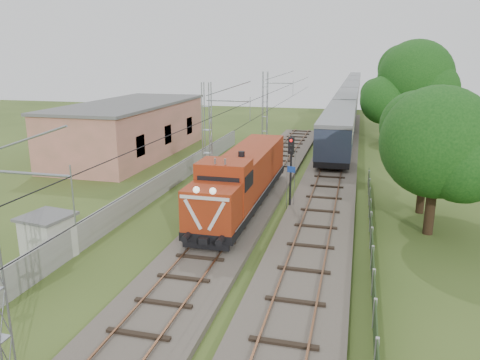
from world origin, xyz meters
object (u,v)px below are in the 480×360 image
(signal_post, at_px, (291,160))
(relay_hut, at_px, (48,237))
(locomotive, at_px, (243,178))
(coach_rake, at_px, (351,92))

(signal_post, relative_size, relay_hut, 1.93)
(locomotive, xyz_separation_m, relay_hut, (-7.40, -9.81, -0.96))
(coach_rake, distance_m, relay_hut, 78.74)
(locomotive, distance_m, coach_rake, 68.12)
(locomotive, relative_size, relay_hut, 6.32)
(signal_post, distance_m, relay_hut, 14.86)
(relay_hut, bearing_deg, coach_rake, 80.94)
(locomotive, bearing_deg, signal_post, 11.55)
(relay_hut, bearing_deg, signal_post, 45.15)
(locomotive, xyz_separation_m, coach_rake, (5.00, 67.93, 0.46))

